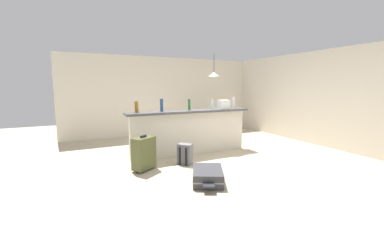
{
  "coord_description": "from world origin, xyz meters",
  "views": [
    {
      "loc": [
        -2.84,
        -4.7,
        1.58
      ],
      "look_at": [
        -0.29,
        0.57,
        0.77
      ],
      "focal_mm": 23.06,
      "sensor_mm": 36.0,
      "label": 1
    }
  ],
  "objects_px": {
    "pendant_lamp": "(214,74)",
    "dining_chair_near_partition": "(222,123)",
    "bottle_green": "(189,105)",
    "backpack_grey": "(185,154)",
    "grocery_bag": "(224,104)",
    "bottle_amber": "(137,107)",
    "suitcase_flat_charcoal": "(208,176)",
    "bottle_white": "(234,103)",
    "bottle_blue": "(162,105)",
    "dining_table": "(213,117)",
    "suitcase_upright_olive": "(144,153)",
    "bottle_clear": "(212,104)"
  },
  "relations": [
    {
      "from": "pendant_lamp",
      "to": "bottle_blue",
      "type": "bearing_deg",
      "value": -148.23
    },
    {
      "from": "bottle_white",
      "to": "suitcase_flat_charcoal",
      "type": "bearing_deg",
      "value": -134.8
    },
    {
      "from": "bottle_amber",
      "to": "dining_chair_near_partition",
      "type": "bearing_deg",
      "value": 15.88
    },
    {
      "from": "bottle_amber",
      "to": "bottle_white",
      "type": "relative_size",
      "value": 0.85
    },
    {
      "from": "bottle_white",
      "to": "dining_chair_near_partition",
      "type": "height_order",
      "value": "bottle_white"
    },
    {
      "from": "bottle_blue",
      "to": "pendant_lamp",
      "type": "bearing_deg",
      "value": 31.77
    },
    {
      "from": "grocery_bag",
      "to": "backpack_grey",
      "type": "xyz_separation_m",
      "value": [
        -1.29,
        -0.59,
        -0.93
      ]
    },
    {
      "from": "bottle_green",
      "to": "dining_table",
      "type": "bearing_deg",
      "value": 42.65
    },
    {
      "from": "dining_chair_near_partition",
      "to": "suitcase_upright_olive",
      "type": "xyz_separation_m",
      "value": [
        -2.66,
        -1.46,
        -0.19
      ]
    },
    {
      "from": "bottle_blue",
      "to": "dining_table",
      "type": "bearing_deg",
      "value": 32.15
    },
    {
      "from": "suitcase_flat_charcoal",
      "to": "backpack_grey",
      "type": "bearing_deg",
      "value": 87.04
    },
    {
      "from": "dining_table",
      "to": "pendant_lamp",
      "type": "xyz_separation_m",
      "value": [
        0.01,
        -0.01,
        1.28
      ]
    },
    {
      "from": "bottle_amber",
      "to": "dining_chair_near_partition",
      "type": "relative_size",
      "value": 0.25
    },
    {
      "from": "dining_chair_near_partition",
      "to": "suitcase_flat_charcoal",
      "type": "bearing_deg",
      "value": -126.77
    },
    {
      "from": "bottle_blue",
      "to": "backpack_grey",
      "type": "height_order",
      "value": "bottle_blue"
    },
    {
      "from": "bottle_amber",
      "to": "backpack_grey",
      "type": "xyz_separation_m",
      "value": [
        0.79,
        -0.73,
        -0.94
      ]
    },
    {
      "from": "bottle_white",
      "to": "dining_chair_near_partition",
      "type": "relative_size",
      "value": 0.3
    },
    {
      "from": "bottle_amber",
      "to": "backpack_grey",
      "type": "bearing_deg",
      "value": -42.68
    },
    {
      "from": "bottle_white",
      "to": "grocery_bag",
      "type": "height_order",
      "value": "bottle_white"
    },
    {
      "from": "pendant_lamp",
      "to": "suitcase_upright_olive",
      "type": "relative_size",
      "value": 1.03
    },
    {
      "from": "suitcase_flat_charcoal",
      "to": "suitcase_upright_olive",
      "type": "bearing_deg",
      "value": 127.5
    },
    {
      "from": "bottle_green",
      "to": "bottle_clear",
      "type": "bearing_deg",
      "value": -4.69
    },
    {
      "from": "bottle_green",
      "to": "bottle_white",
      "type": "relative_size",
      "value": 0.92
    },
    {
      "from": "dining_chair_near_partition",
      "to": "pendant_lamp",
      "type": "relative_size",
      "value": 1.34
    },
    {
      "from": "bottle_clear",
      "to": "grocery_bag",
      "type": "xyz_separation_m",
      "value": [
        0.28,
        -0.08,
        -0.01
      ]
    },
    {
      "from": "bottle_amber",
      "to": "dining_chair_near_partition",
      "type": "xyz_separation_m",
      "value": [
        2.6,
        0.74,
        -0.63
      ]
    },
    {
      "from": "bottle_amber",
      "to": "pendant_lamp",
      "type": "xyz_separation_m",
      "value": [
        2.63,
        1.26,
        0.78
      ]
    },
    {
      "from": "bottle_white",
      "to": "suitcase_upright_olive",
      "type": "bearing_deg",
      "value": -164.66
    },
    {
      "from": "bottle_clear",
      "to": "dining_chair_near_partition",
      "type": "distance_m",
      "value": 1.29
    },
    {
      "from": "bottle_blue",
      "to": "dining_chair_near_partition",
      "type": "height_order",
      "value": "bottle_blue"
    },
    {
      "from": "grocery_bag",
      "to": "dining_chair_near_partition",
      "type": "bearing_deg",
      "value": 59.45
    },
    {
      "from": "suitcase_flat_charcoal",
      "to": "bottle_amber",
      "type": "bearing_deg",
      "value": 112.82
    },
    {
      "from": "bottle_blue",
      "to": "bottle_white",
      "type": "height_order",
      "value": "same"
    },
    {
      "from": "suitcase_flat_charcoal",
      "to": "backpack_grey",
      "type": "relative_size",
      "value": 2.11
    },
    {
      "from": "dining_table",
      "to": "dining_chair_near_partition",
      "type": "distance_m",
      "value": 0.55
    },
    {
      "from": "bottle_green",
      "to": "dining_table",
      "type": "distance_m",
      "value": 1.97
    },
    {
      "from": "bottle_amber",
      "to": "grocery_bag",
      "type": "bearing_deg",
      "value": -3.86
    },
    {
      "from": "bottle_white",
      "to": "grocery_bag",
      "type": "distance_m",
      "value": 0.38
    },
    {
      "from": "bottle_white",
      "to": "suitcase_flat_charcoal",
      "type": "height_order",
      "value": "bottle_white"
    },
    {
      "from": "bottle_green",
      "to": "grocery_bag",
      "type": "height_order",
      "value": "bottle_green"
    },
    {
      "from": "bottle_white",
      "to": "pendant_lamp",
      "type": "distance_m",
      "value": 1.51
    },
    {
      "from": "pendant_lamp",
      "to": "dining_chair_near_partition",
      "type": "bearing_deg",
      "value": -92.73
    },
    {
      "from": "bottle_blue",
      "to": "bottle_white",
      "type": "relative_size",
      "value": 1.0
    },
    {
      "from": "grocery_bag",
      "to": "backpack_grey",
      "type": "distance_m",
      "value": 1.7
    },
    {
      "from": "bottle_green",
      "to": "dining_chair_near_partition",
      "type": "bearing_deg",
      "value": 28.63
    },
    {
      "from": "bottle_amber",
      "to": "bottle_green",
      "type": "height_order",
      "value": "bottle_green"
    },
    {
      "from": "suitcase_upright_olive",
      "to": "bottle_blue",
      "type": "bearing_deg",
      "value": 49.01
    },
    {
      "from": "backpack_grey",
      "to": "suitcase_upright_olive",
      "type": "xyz_separation_m",
      "value": [
        -0.85,
        0.01,
        0.13
      ]
    },
    {
      "from": "dining_chair_near_partition",
      "to": "backpack_grey",
      "type": "bearing_deg",
      "value": -140.94
    },
    {
      "from": "bottle_green",
      "to": "backpack_grey",
      "type": "relative_size",
      "value": 0.61
    }
  ]
}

